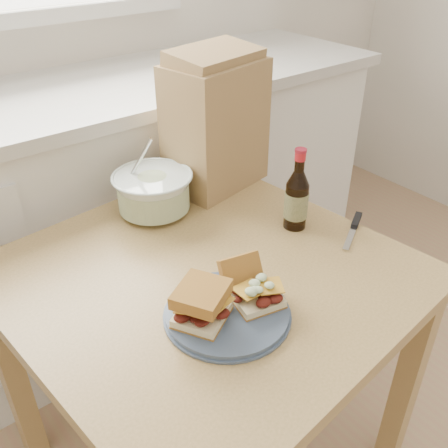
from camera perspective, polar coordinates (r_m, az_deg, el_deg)
cabinet_run at (r=1.88m, az=-17.04°, el=0.22°), size 2.50×0.64×0.94m
dining_table at (r=1.24m, az=-1.91°, el=-9.15°), size 0.94×0.94×0.72m
plate at (r=1.05m, az=0.37°, el=-10.10°), size 0.26×0.26×0.02m
sandwich_left at (r=1.00m, az=-2.57°, el=-9.04°), size 0.14×0.13×0.08m
sandwich_right at (r=1.05m, az=3.21°, el=-7.22°), size 0.11×0.15×0.08m
coleslaw_bowl at (r=1.38m, az=-8.06°, el=3.45°), size 0.22×0.22×0.22m
beer_bottle at (r=1.30m, az=8.29°, el=2.89°), size 0.06×0.06×0.22m
knife at (r=1.37m, az=14.73°, el=-0.07°), size 0.17×0.10×0.01m
paper_bag at (r=1.47m, az=-0.96°, el=11.11°), size 0.31×0.23×0.37m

